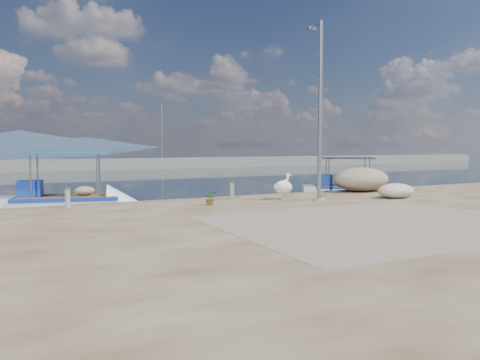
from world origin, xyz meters
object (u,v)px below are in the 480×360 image
boat_left (66,204)px  lamp_post (320,117)px  boat_right (346,191)px  bollard_near (232,189)px  pelican (283,187)px

boat_left → lamp_post: (8.85, -5.71, 3.58)m
lamp_post → boat_left: bearing=147.2°
lamp_post → boat_right: bearing=42.6°
boat_right → bollard_near: 9.15m
pelican → boat_left: bearing=131.9°
pelican → lamp_post: size_ratio=0.16×
boat_left → boat_right: (14.56, -0.47, -0.03)m
boat_left → pelican: (7.90, -4.60, 0.78)m
pelican → bollard_near: (-1.88, 0.93, -0.10)m
boat_left → boat_right: bearing=11.8°
boat_right → pelican: 7.88m
boat_left → bollard_near: 7.08m
boat_left → boat_right: size_ratio=1.20×
boat_left → pelican: boat_left is taller
boat_left → pelican: bearing=-16.6°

